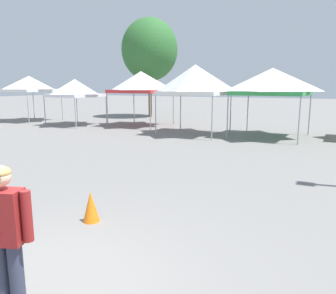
{
  "coord_description": "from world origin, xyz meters",
  "views": [
    {
      "loc": [
        3.18,
        -2.55,
        2.6
      ],
      "look_at": [
        0.06,
        3.57,
        1.3
      ],
      "focal_mm": 34.91,
      "sensor_mm": 36.0,
      "label": 1
    }
  ],
  "objects_px": {
    "canopy_tent_left_of_center": "(75,88)",
    "tree_behind_tents_left": "(150,50)",
    "canopy_tent_behind_right": "(272,82)",
    "traffic_cone_lot_center": "(91,206)",
    "person_foreground": "(5,233)",
    "canopy_tent_far_left": "(29,84)",
    "canopy_tent_behind_center": "(195,80)",
    "canopy_tent_far_right": "(141,82)"
  },
  "relations": [
    {
      "from": "canopy_tent_behind_center",
      "to": "person_foreground",
      "type": "relative_size",
      "value": 2.07
    },
    {
      "from": "canopy_tent_far_left",
      "to": "traffic_cone_lot_center",
      "type": "bearing_deg",
      "value": -37.71
    },
    {
      "from": "canopy_tent_far_left",
      "to": "canopy_tent_left_of_center",
      "type": "bearing_deg",
      "value": -5.75
    },
    {
      "from": "person_foreground",
      "to": "canopy_tent_behind_right",
      "type": "bearing_deg",
      "value": 89.44
    },
    {
      "from": "canopy_tent_behind_center",
      "to": "traffic_cone_lot_center",
      "type": "bearing_deg",
      "value": -77.07
    },
    {
      "from": "canopy_tent_behind_right",
      "to": "tree_behind_tents_left",
      "type": "relative_size",
      "value": 0.46
    },
    {
      "from": "canopy_tent_behind_right",
      "to": "canopy_tent_far_right",
      "type": "bearing_deg",
      "value": 172.43
    },
    {
      "from": "canopy_tent_left_of_center",
      "to": "canopy_tent_behind_right",
      "type": "height_order",
      "value": "canopy_tent_behind_right"
    },
    {
      "from": "canopy_tent_behind_right",
      "to": "traffic_cone_lot_center",
      "type": "xyz_separation_m",
      "value": [
        -1.12,
        -12.52,
        -2.49
      ]
    },
    {
      "from": "canopy_tent_left_of_center",
      "to": "tree_behind_tents_left",
      "type": "distance_m",
      "value": 7.99
    },
    {
      "from": "canopy_tent_behind_center",
      "to": "tree_behind_tents_left",
      "type": "height_order",
      "value": "tree_behind_tents_left"
    },
    {
      "from": "canopy_tent_far_left",
      "to": "canopy_tent_left_of_center",
      "type": "xyz_separation_m",
      "value": [
        4.82,
        -0.49,
        -0.28
      ]
    },
    {
      "from": "canopy_tent_far_left",
      "to": "canopy_tent_behind_center",
      "type": "height_order",
      "value": "canopy_tent_behind_center"
    },
    {
      "from": "canopy_tent_behind_right",
      "to": "traffic_cone_lot_center",
      "type": "distance_m",
      "value": 12.81
    },
    {
      "from": "canopy_tent_far_left",
      "to": "canopy_tent_behind_right",
      "type": "distance_m",
      "value": 17.21
    },
    {
      "from": "canopy_tent_behind_right",
      "to": "traffic_cone_lot_center",
      "type": "height_order",
      "value": "canopy_tent_behind_right"
    },
    {
      "from": "canopy_tent_far_left",
      "to": "person_foreground",
      "type": "distance_m",
      "value": 22.75
    },
    {
      "from": "tree_behind_tents_left",
      "to": "person_foreground",
      "type": "bearing_deg",
      "value": -63.63
    },
    {
      "from": "canopy_tent_far_left",
      "to": "person_foreground",
      "type": "relative_size",
      "value": 1.85
    },
    {
      "from": "canopy_tent_far_right",
      "to": "traffic_cone_lot_center",
      "type": "relative_size",
      "value": 5.79
    },
    {
      "from": "canopy_tent_behind_center",
      "to": "traffic_cone_lot_center",
      "type": "height_order",
      "value": "canopy_tent_behind_center"
    },
    {
      "from": "traffic_cone_lot_center",
      "to": "person_foreground",
      "type": "bearing_deg",
      "value": -68.77
    },
    {
      "from": "canopy_tent_far_right",
      "to": "tree_behind_tents_left",
      "type": "bearing_deg",
      "value": 114.68
    },
    {
      "from": "canopy_tent_far_left",
      "to": "canopy_tent_far_right",
      "type": "bearing_deg",
      "value": 7.69
    },
    {
      "from": "person_foreground",
      "to": "canopy_tent_left_of_center",
      "type": "bearing_deg",
      "value": 130.23
    },
    {
      "from": "canopy_tent_behind_center",
      "to": "canopy_tent_behind_right",
      "type": "xyz_separation_m",
      "value": [
        3.81,
        0.82,
        -0.1
      ]
    },
    {
      "from": "canopy_tent_far_right",
      "to": "canopy_tent_behind_right",
      "type": "height_order",
      "value": "canopy_tent_far_right"
    },
    {
      "from": "canopy_tent_far_right",
      "to": "person_foreground",
      "type": "xyz_separation_m",
      "value": [
        8.21,
        -16.15,
        -1.78
      ]
    },
    {
      "from": "canopy_tent_left_of_center",
      "to": "traffic_cone_lot_center",
      "type": "bearing_deg",
      "value": -46.7
    },
    {
      "from": "canopy_tent_behind_center",
      "to": "canopy_tent_left_of_center",
      "type": "bearing_deg",
      "value": 178.35
    },
    {
      "from": "canopy_tent_behind_center",
      "to": "person_foreground",
      "type": "bearing_deg",
      "value": -75.55
    },
    {
      "from": "canopy_tent_far_right",
      "to": "tree_behind_tents_left",
      "type": "distance_m",
      "value": 6.67
    },
    {
      "from": "person_foreground",
      "to": "tree_behind_tents_left",
      "type": "height_order",
      "value": "tree_behind_tents_left"
    },
    {
      "from": "canopy_tent_left_of_center",
      "to": "canopy_tent_behind_right",
      "type": "bearing_deg",
      "value": 2.64
    },
    {
      "from": "tree_behind_tents_left",
      "to": "traffic_cone_lot_center",
      "type": "height_order",
      "value": "tree_behind_tents_left"
    },
    {
      "from": "canopy_tent_far_right",
      "to": "tree_behind_tents_left",
      "type": "relative_size",
      "value": 0.44
    },
    {
      "from": "traffic_cone_lot_center",
      "to": "tree_behind_tents_left",
      "type": "bearing_deg",
      "value": 117.02
    },
    {
      "from": "canopy_tent_far_left",
      "to": "canopy_tent_far_right",
      "type": "height_order",
      "value": "canopy_tent_far_right"
    },
    {
      "from": "person_foreground",
      "to": "traffic_cone_lot_center",
      "type": "distance_m",
      "value": 2.8
    },
    {
      "from": "traffic_cone_lot_center",
      "to": "canopy_tent_far_left",
      "type": "bearing_deg",
      "value": 142.29
    },
    {
      "from": "tree_behind_tents_left",
      "to": "canopy_tent_behind_right",
      "type": "bearing_deg",
      "value": -31.45
    },
    {
      "from": "canopy_tent_left_of_center",
      "to": "tree_behind_tents_left",
      "type": "bearing_deg",
      "value": 78.49
    }
  ]
}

